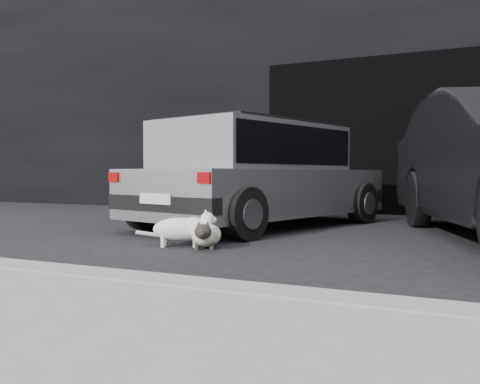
% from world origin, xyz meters
% --- Properties ---
extents(ground, '(80.00, 80.00, 0.00)m').
position_xyz_m(ground, '(0.00, 0.00, 0.00)').
color(ground, black).
rests_on(ground, ground).
extents(building_facade, '(34.00, 4.00, 5.00)m').
position_xyz_m(building_facade, '(1.00, 6.00, 2.50)').
color(building_facade, black).
rests_on(building_facade, ground).
extents(garage_opening, '(4.00, 0.10, 2.60)m').
position_xyz_m(garage_opening, '(1.00, 3.99, 1.30)').
color(garage_opening, black).
rests_on(garage_opening, ground).
extents(curb, '(18.00, 0.25, 0.12)m').
position_xyz_m(curb, '(1.00, -2.60, 0.06)').
color(curb, gray).
rests_on(curb, ground).
extents(silver_hatchback, '(2.46, 3.84, 1.31)m').
position_xyz_m(silver_hatchback, '(-0.04, 1.20, 0.71)').
color(silver_hatchback, '#A5A8AA').
rests_on(silver_hatchback, ground).
extents(cat_siamese, '(0.44, 0.72, 0.27)m').
position_xyz_m(cat_siamese, '(0.31, -0.77, 0.12)').
color(cat_siamese, beige).
rests_on(cat_siamese, ground).
extents(cat_white, '(0.68, 0.44, 0.35)m').
position_xyz_m(cat_white, '(0.07, -0.75, 0.17)').
color(cat_white, silver).
rests_on(cat_white, ground).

